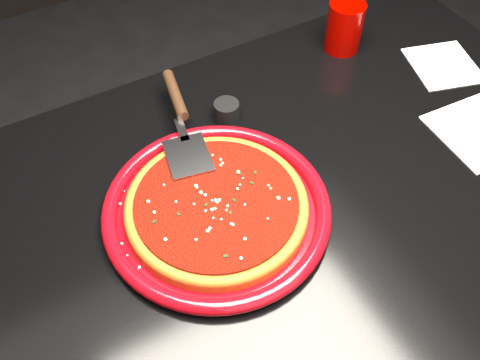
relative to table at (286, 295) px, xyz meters
name	(u,v)px	position (x,y,z in m)	size (l,w,h in m)	color
floor	(277,358)	(0.00, 0.00, -0.38)	(4.00, 4.00, 0.01)	black
table	(286,295)	(0.00, 0.00, 0.00)	(1.20, 0.80, 0.75)	black
plate	(217,209)	(-0.15, 0.03, 0.39)	(0.37, 0.37, 0.03)	maroon
pizza_crust	(217,208)	(-0.15, 0.03, 0.39)	(0.29, 0.29, 0.01)	#863A11
pizza_crust_rim	(216,205)	(-0.15, 0.03, 0.40)	(0.29, 0.29, 0.02)	#863A11
pizza_sauce	(216,203)	(-0.15, 0.03, 0.41)	(0.26, 0.26, 0.01)	#681108
parmesan_dusting	(216,200)	(-0.15, 0.03, 0.41)	(0.25, 0.25, 0.01)	beige
basil_flecks	(216,201)	(-0.15, 0.03, 0.41)	(0.23, 0.23, 0.00)	black
pizza_server	(182,121)	(-0.12, 0.20, 0.42)	(0.09, 0.30, 0.02)	#BBBDC1
cup	(344,27)	(0.29, 0.28, 0.43)	(0.08, 0.08, 0.11)	#860200
napkin_b	(443,65)	(0.44, 0.13, 0.38)	(0.13, 0.14, 0.00)	white
ramekin	(227,111)	(-0.02, 0.21, 0.39)	(0.05, 0.05, 0.04)	black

